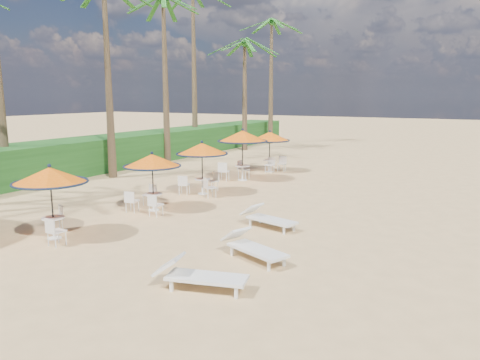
# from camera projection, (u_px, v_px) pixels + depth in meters

# --- Properties ---
(ground) EXTENTS (160.00, 160.00, 0.00)m
(ground) POSITION_uv_depth(u_px,v_px,m) (199.00, 265.00, 11.51)
(ground) COLOR tan
(ground) RESTS_ON ground
(scrub_hedge) EXTENTS (3.00, 40.00, 1.80)m
(scrub_hedge) POSITION_uv_depth(u_px,v_px,m) (113.00, 151.00, 27.28)
(scrub_hedge) COLOR #194716
(scrub_hedge) RESTS_ON ground
(station_0) EXTENTS (2.11, 2.11, 2.20)m
(station_0) POSITION_uv_depth(u_px,v_px,m) (51.00, 182.00, 13.35)
(station_0) COLOR black
(station_0) RESTS_ON ground
(station_1) EXTENTS (2.07, 2.07, 2.15)m
(station_1) POSITION_uv_depth(u_px,v_px,m) (151.00, 168.00, 16.68)
(station_1) COLOR black
(station_1) RESTS_ON ground
(station_2) EXTENTS (2.17, 2.19, 2.27)m
(station_2) POSITION_uv_depth(u_px,v_px,m) (202.00, 155.00, 19.49)
(station_2) COLOR black
(station_2) RESTS_ON ground
(station_3) EXTENTS (2.45, 2.45, 2.55)m
(station_3) POSITION_uv_depth(u_px,v_px,m) (242.00, 141.00, 22.64)
(station_3) COLOR black
(station_3) RESTS_ON ground
(station_4) EXTENTS (2.18, 2.18, 2.28)m
(station_4) POSITION_uv_depth(u_px,v_px,m) (270.00, 140.00, 25.17)
(station_4) COLOR black
(station_4) RESTS_ON ground
(lounger_near) EXTENTS (2.12, 1.13, 0.72)m
(lounger_near) POSITION_uv_depth(u_px,v_px,m) (197.00, 274.00, 10.02)
(lounger_near) COLOR white
(lounger_near) RESTS_ON ground
(lounger_mid) EXTENTS (2.10, 1.32, 0.72)m
(lounger_mid) POSITION_uv_depth(u_px,v_px,m) (252.00, 246.00, 11.91)
(lounger_mid) COLOR white
(lounger_mid) RESTS_ON ground
(lounger_far) EXTENTS (2.03, 1.06, 0.70)m
(lounger_far) POSITION_uv_depth(u_px,v_px,m) (267.00, 217.00, 14.75)
(lounger_far) COLOR white
(lounger_far) RESTS_ON ground
(palm_4) EXTENTS (5.00, 5.00, 9.94)m
(palm_4) POSITION_uv_depth(u_px,v_px,m) (163.00, 10.00, 27.61)
(palm_4) COLOR brown
(palm_4) RESTS_ON ground
(palm_5) EXTENTS (5.00, 5.00, 11.56)m
(palm_5) POSITION_uv_depth(u_px,v_px,m) (193.00, 2.00, 33.16)
(palm_5) COLOR brown
(palm_5) RESTS_ON ground
(palm_6) EXTENTS (5.00, 5.00, 8.16)m
(palm_6) POSITION_uv_depth(u_px,v_px,m) (245.00, 50.00, 34.38)
(palm_6) COLOR brown
(palm_6) RESTS_ON ground
(palm_7) EXTENTS (5.00, 5.00, 10.39)m
(palm_7) POSITION_uv_depth(u_px,v_px,m) (272.00, 30.00, 38.97)
(palm_7) COLOR brown
(palm_7) RESTS_ON ground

